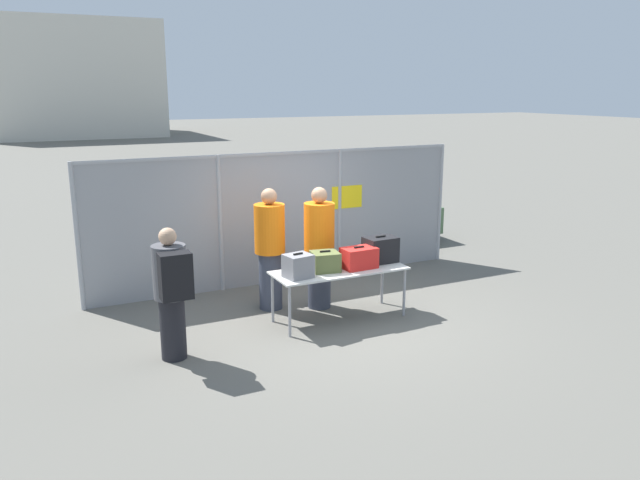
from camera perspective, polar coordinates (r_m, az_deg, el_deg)
The scene contains 12 objects.
ground_plane at distance 9.21m, azimuth 1.36°, elevation -7.04°, with size 120.00×120.00×0.00m, color #605E56.
fence_section at distance 10.60m, azimuth -3.41°, elevation 2.30°, with size 6.62×0.07×2.24m.
inspection_table at distance 8.92m, azimuth 1.79°, elevation -3.05°, with size 1.94×0.74×0.75m.
suitcase_grey at distance 8.50m, azimuth -2.01°, elevation -2.39°, with size 0.40×0.36×0.35m.
suitcase_olive at distance 8.81m, azimuth 0.47°, elevation -1.97°, with size 0.43×0.41×0.30m.
suitcase_red at distance 8.96m, azimuth 3.58°, elevation -1.64°, with size 0.50×0.34×0.32m.
suitcase_black at distance 9.29m, azimuth 5.54°, elevation -0.88°, with size 0.48×0.35×0.40m.
traveler_hooded at distance 7.72m, azimuth -13.41°, elevation -4.40°, with size 0.41×0.64×1.66m.
security_worker_near at distance 9.34m, azimuth -0.07°, elevation -0.58°, with size 0.46×0.46×1.85m.
security_worker_far at distance 9.32m, azimuth -4.60°, elevation -0.69°, with size 0.46×0.46×1.84m.
utility_trailer at distance 13.41m, azimuth 3.73°, elevation 1.54°, with size 4.24×2.16×0.76m.
distant_hangar at distance 48.67m, azimuth -21.90°, elevation 13.45°, with size 11.31×10.57×7.71m.
Camera 1 is at (-3.98, -7.64, 3.26)m, focal length 35.00 mm.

